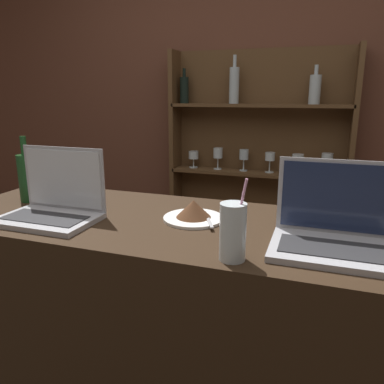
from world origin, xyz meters
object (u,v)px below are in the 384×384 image
at_px(laptop_far, 335,231).
at_px(wine_bottle_green, 27,177).
at_px(laptop_near, 54,203).
at_px(water_glass, 233,232).
at_px(cake_plate, 194,212).

relative_size(laptop_far, wine_bottle_green, 1.28).
xyz_separation_m(laptop_near, wine_bottle_green, (-0.25, 0.15, 0.05)).
bearing_deg(laptop_far, water_glass, -146.55).
relative_size(laptop_far, cake_plate, 1.61).
bearing_deg(water_glass, wine_bottle_green, 162.95).
bearing_deg(laptop_near, cake_plate, 17.51).
height_order(laptop_far, cake_plate, laptop_far).
bearing_deg(laptop_near, wine_bottle_green, 148.23).
distance_m(laptop_near, water_glass, 0.68).
distance_m(laptop_near, laptop_far, 0.92).
bearing_deg(cake_plate, water_glass, -53.75).
bearing_deg(water_glass, laptop_far, 33.45).
xyz_separation_m(cake_plate, wine_bottle_green, (-0.71, 0.01, 0.07)).
distance_m(laptop_far, cake_plate, 0.47).
bearing_deg(laptop_far, wine_bottle_green, 174.50).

